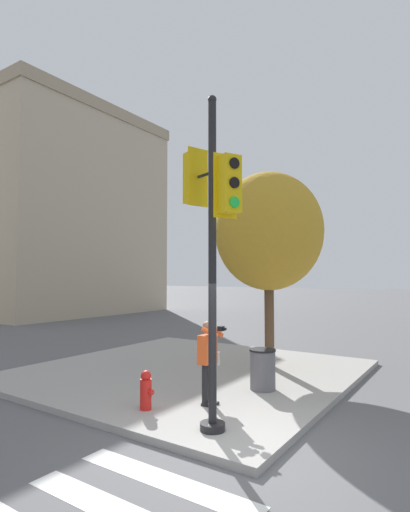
% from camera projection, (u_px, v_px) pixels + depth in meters
% --- Properties ---
extents(ground_plane, '(160.00, 160.00, 0.00)m').
position_uv_depth(ground_plane, '(242.00, 455.00, 5.85)').
color(ground_plane, '#5B5B5E').
extents(sidewalk_corner, '(8.00, 8.00, 0.13)m').
position_uv_depth(sidewalk_corner, '(190.00, 371.00, 10.71)').
color(sidewalk_corner, '#9E9B96').
rests_on(sidewalk_corner, ground_plane).
extents(traffic_signal_pole, '(0.78, 1.33, 5.54)m').
position_uv_depth(traffic_signal_pole, '(211.00, 225.00, 6.60)').
color(traffic_signal_pole, black).
rests_on(traffic_signal_pole, sidewalk_corner).
extents(person_photographer, '(0.58, 0.54, 1.61)m').
position_uv_depth(person_photographer, '(209.00, 355.00, 7.79)').
color(person_photographer, black).
rests_on(person_photographer, sidewalk_corner).
extents(street_tree, '(3.01, 3.01, 5.41)m').
position_uv_depth(street_tree, '(269.00, 232.00, 11.20)').
color(street_tree, brown).
rests_on(street_tree, sidewalk_corner).
extents(fire_hydrant, '(0.22, 0.28, 0.72)m').
position_uv_depth(fire_hydrant, '(146.00, 390.00, 7.46)').
color(fire_hydrant, red).
rests_on(fire_hydrant, sidewalk_corner).
extents(trash_bin, '(0.58, 0.58, 0.88)m').
position_uv_depth(trash_bin, '(263.00, 369.00, 8.79)').
color(trash_bin, '#5B5B60').
rests_on(trash_bin, sidewalk_corner).
extents(building_right, '(12.71, 11.76, 14.30)m').
position_uv_depth(building_right, '(54.00, 215.00, 29.72)').
color(building_right, tan).
rests_on(building_right, ground_plane).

